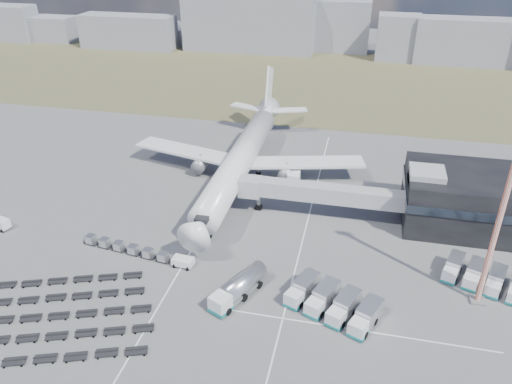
# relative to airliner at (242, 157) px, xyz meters

# --- Properties ---
(ground) EXTENTS (420.00, 420.00, 0.00)m
(ground) POSITION_rel_airliner_xyz_m (0.00, -32.38, -5.29)
(ground) COLOR #565659
(ground) RESTS_ON ground
(grass_strip) EXTENTS (420.00, 90.00, 0.01)m
(grass_strip) POSITION_rel_airliner_xyz_m (0.00, 77.62, -5.29)
(grass_strip) COLOR #4E4A2E
(grass_strip) RESTS_ON ground
(lane_markings) EXTENTS (47.12, 110.00, 0.01)m
(lane_markings) POSITION_rel_airliner_xyz_m (9.77, -29.38, -5.29)
(lane_markings) COLOR silver
(lane_markings) RESTS_ON ground
(terminal) EXTENTS (30.40, 16.40, 11.00)m
(terminal) POSITION_rel_airliner_xyz_m (47.77, -8.41, -0.04)
(terminal) COLOR black
(terminal) RESTS_ON ground
(jet_bridge) EXTENTS (30.30, 3.80, 7.05)m
(jet_bridge) POSITION_rel_airliner_xyz_m (15.90, -11.95, -0.24)
(jet_bridge) COLOR #939399
(jet_bridge) RESTS_ON ground
(airliner) EXTENTS (51.59, 64.53, 17.62)m
(airliner) POSITION_rel_airliner_xyz_m (0.00, 0.00, 0.00)
(airliner) COLOR silver
(airliner) RESTS_ON ground
(skyline) EXTENTS (309.92, 26.88, 24.60)m
(skyline) POSITION_rel_airliner_xyz_m (-7.70, 114.67, 3.99)
(skyline) COLOR gray
(skyline) RESTS_ON ground
(fuel_tanker) EXTENTS (6.95, 10.89, 3.47)m
(fuel_tanker) POSITION_rel_airliner_xyz_m (8.81, -37.32, -3.56)
(fuel_tanker) COLOR silver
(fuel_tanker) RESTS_ON ground
(pushback_tug) EXTENTS (3.55, 2.21, 1.52)m
(pushback_tug) POSITION_rel_airliner_xyz_m (-1.82, -32.00, -4.53)
(pushback_tug) COLOR silver
(pushback_tug) RESTS_ON ground
(utility_van) EXTENTS (4.16, 2.60, 2.10)m
(utility_van) POSITION_rel_airliner_xyz_m (-37.99, -28.71, -4.24)
(utility_van) COLOR silver
(utility_van) RESTS_ON ground
(catering_truck) EXTENTS (3.53, 7.07, 3.12)m
(catering_truck) POSITION_rel_airliner_xyz_m (11.13, 0.31, -3.69)
(catering_truck) COLOR silver
(catering_truck) RESTS_ON ground
(service_trucks_near) EXTENTS (14.17, 11.20, 2.77)m
(service_trucks_near) POSITION_rel_airliner_xyz_m (22.64, -37.26, -3.79)
(service_trucks_near) COLOR silver
(service_trucks_near) RESTS_ON ground
(service_trucks_far) EXTENTS (12.93, 9.89, 2.54)m
(service_trucks_far) POSITION_rel_airliner_xyz_m (44.69, -26.27, -3.91)
(service_trucks_far) COLOR silver
(service_trucks_far) RESTS_ON ground
(uld_row) EXTENTS (16.49, 3.75, 1.50)m
(uld_row) POSITION_rel_airliner_xyz_m (-12.46, -30.55, -4.40)
(uld_row) COLOR black
(uld_row) RESTS_ON ground
(baggage_dollies) EXTENTS (32.71, 26.01, 0.68)m
(baggage_dollies) POSITION_rel_airliner_xyz_m (-16.52, -47.96, -4.95)
(baggage_dollies) COLOR black
(baggage_dollies) RESTS_ON ground
(floodlight_mast) EXTENTS (2.63, 2.15, 27.87)m
(floodlight_mast) POSITION_rel_airliner_xyz_m (43.24, -30.48, 8.68)
(floodlight_mast) COLOR #D54822
(floodlight_mast) RESTS_ON ground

